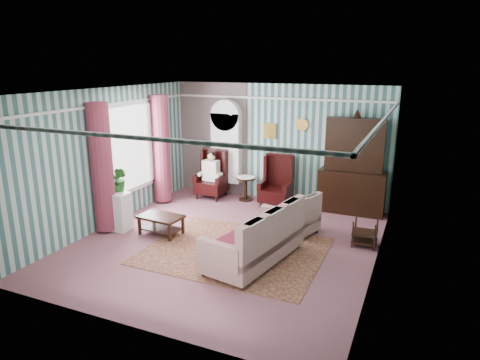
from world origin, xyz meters
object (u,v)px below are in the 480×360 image
at_px(nest_table, 365,233).
at_px(wingback_left, 211,174).
at_px(dresser_hutch, 353,163).
at_px(seated_woman, 211,175).
at_px(bookcase, 226,153).
at_px(coffee_table, 161,225).
at_px(sofa, 254,236).
at_px(round_side_table, 246,189).
at_px(plant_stand, 117,211).
at_px(floral_armchair, 299,210).
at_px(wingback_right, 276,181).

bearing_deg(nest_table, wingback_left, 159.15).
relative_size(dresser_hutch, seated_woman, 2.00).
bearing_deg(seated_woman, nest_table, -20.85).
height_order(bookcase, coffee_table, bookcase).
bearing_deg(sofa, bookcase, 42.94).
bearing_deg(bookcase, seated_woman, -122.66).
relative_size(dresser_hutch, nest_table, 4.37).
distance_m(bookcase, sofa, 4.06).
distance_m(round_side_table, nest_table, 3.60).
bearing_deg(plant_stand, seated_woman, 73.78).
bearing_deg(sofa, nest_table, -38.30).
relative_size(plant_stand, floral_armchair, 0.80).
relative_size(seated_woman, plant_stand, 1.47).
height_order(nest_table, coffee_table, nest_table).
xyz_separation_m(wingback_left, sofa, (2.38, -3.01, -0.15)).
bearing_deg(coffee_table, dresser_hutch, 41.02).
height_order(wingback_left, nest_table, wingback_left).
height_order(round_side_table, nest_table, round_side_table).
bearing_deg(coffee_table, plant_stand, -171.86).
xyz_separation_m(wingback_right, nest_table, (2.32, -1.55, -0.35)).
bearing_deg(bookcase, plant_stand, -108.49).
bearing_deg(round_side_table, coffee_table, -104.40).
xyz_separation_m(round_side_table, coffee_table, (-0.71, -2.76, -0.10)).
height_order(seated_woman, coffee_table, seated_woman).
relative_size(wingback_right, seated_woman, 1.06).
distance_m(nest_table, floral_armchair, 1.35).
bearing_deg(nest_table, seated_woman, 159.15).
height_order(plant_stand, floral_armchair, floral_armchair).
bearing_deg(plant_stand, wingback_right, 47.16).
bearing_deg(dresser_hutch, sofa, -108.91).
relative_size(wingback_right, floral_armchair, 1.25).
height_order(seated_woman, round_side_table, seated_woman).
height_order(plant_stand, coffee_table, plant_stand).
xyz_separation_m(dresser_hutch, coffee_table, (-3.31, -2.88, -0.98)).
xyz_separation_m(wingback_right, sofa, (0.63, -3.01, -0.15)).
distance_m(wingback_left, sofa, 3.84).
xyz_separation_m(wingback_right, floral_armchair, (1.00, -1.44, -0.13)).
bearing_deg(floral_armchair, coffee_table, 132.66).
distance_m(plant_stand, floral_armchair, 3.78).
bearing_deg(wingback_right, seated_woman, 180.00).
xyz_separation_m(dresser_hutch, floral_armchair, (-0.75, -1.71, -0.68)).
height_order(bookcase, dresser_hutch, dresser_hutch).
xyz_separation_m(sofa, coffee_table, (-2.18, 0.40, -0.28)).
bearing_deg(seated_woman, wingback_right, 0.00).
relative_size(seated_woman, nest_table, 2.19).
height_order(sofa, floral_armchair, floral_armchair).
distance_m(seated_woman, coffee_table, 2.64).
relative_size(wingback_left, plant_stand, 1.56).
bearing_deg(seated_woman, wingback_left, 0.00).
relative_size(seated_woman, round_side_table, 1.97).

